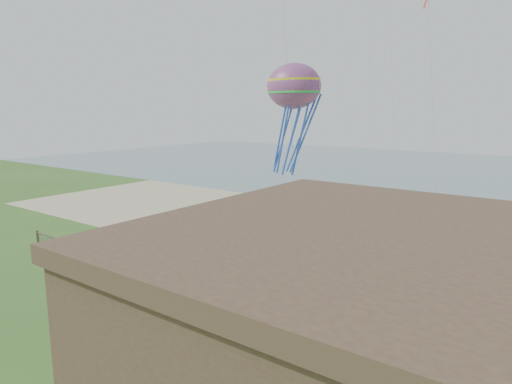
% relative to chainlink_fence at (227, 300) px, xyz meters
% --- Properties ---
extents(ground, '(160.00, 160.00, 0.00)m').
position_rel_chainlink_fence_xyz_m(ground, '(0.00, -6.00, -0.55)').
color(ground, '#3C5F20').
rests_on(ground, ground).
extents(sand_beach, '(72.00, 20.00, 0.02)m').
position_rel_chainlink_fence_xyz_m(sand_beach, '(0.00, 16.00, -0.55)').
color(sand_beach, '#BFB58A').
rests_on(sand_beach, ground).
extents(ocean, '(160.00, 68.00, 0.02)m').
position_rel_chainlink_fence_xyz_m(ocean, '(0.00, 60.00, -0.55)').
color(ocean, slate).
rests_on(ocean, ground).
extents(chainlink_fence, '(36.20, 0.20, 1.25)m').
position_rel_chainlink_fence_xyz_m(chainlink_fence, '(0.00, 0.00, 0.00)').
color(chainlink_fence, '#4C392B').
rests_on(chainlink_fence, ground).
extents(picnic_table, '(1.89, 1.46, 0.78)m').
position_rel_chainlink_fence_xyz_m(picnic_table, '(2.68, -4.46, -0.16)').
color(picnic_table, brown).
rests_on(picnic_table, ground).
extents(octopus_kite, '(4.33, 3.72, 7.51)m').
position_rel_chainlink_fence_xyz_m(octopus_kite, '(-1.76, 8.88, 8.90)').
color(octopus_kite, orange).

